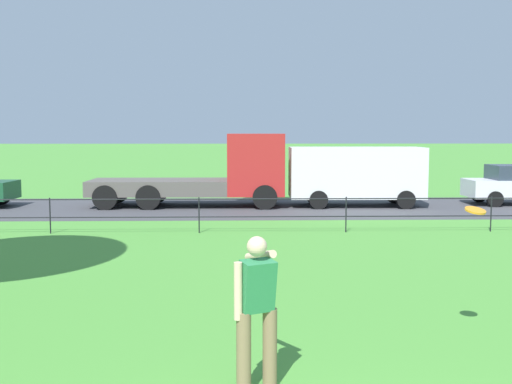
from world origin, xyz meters
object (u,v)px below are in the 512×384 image
object	(u,v)px
panel_van_far_left	(356,173)
flatbed_truck_left	(217,174)
person_thrower	(256,308)
frisbee	(475,210)

from	to	relation	value
panel_van_far_left	flatbed_truck_left	bearing A→B (deg)	178.61
flatbed_truck_left	panel_van_far_left	size ratio (longest dim) A/B	1.45
flatbed_truck_left	panel_van_far_left	xyz separation A→B (m)	(5.30, -0.13, 0.05)
person_thrower	frisbee	world-z (taller)	frisbee
frisbee	panel_van_far_left	world-z (taller)	panel_van_far_left
frisbee	flatbed_truck_left	world-z (taller)	flatbed_truck_left
frisbee	panel_van_far_left	bearing A→B (deg)	84.92
flatbed_truck_left	panel_van_far_left	distance (m)	5.30
frisbee	flatbed_truck_left	xyz separation A→B (m)	(-3.92, 15.61, -0.57)
flatbed_truck_left	panel_van_far_left	bearing A→B (deg)	-1.39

